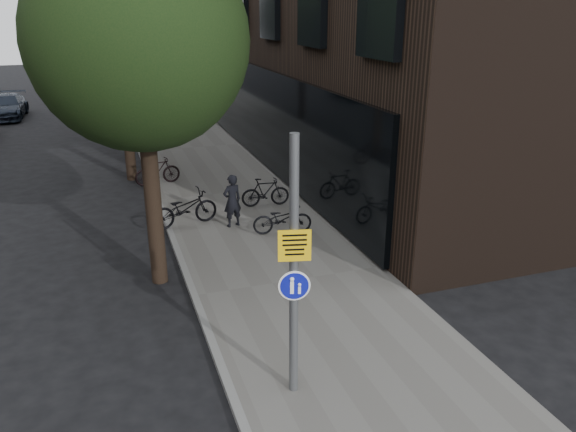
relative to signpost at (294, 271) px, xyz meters
name	(u,v)px	position (x,y,z in m)	size (l,w,h in m)	color
ground	(344,372)	(1.03, 0.30, -2.24)	(120.00, 120.00, 0.00)	black
sidewalk	(227,194)	(1.28, 10.30, -2.18)	(4.50, 60.00, 0.12)	#605E59
curb_edge	(159,201)	(-0.97, 10.30, -2.18)	(0.15, 60.00, 0.13)	slate
street_tree_near	(143,50)	(-1.50, 4.94, 2.87)	(4.40, 4.40, 7.50)	black
street_tree_mid	(119,32)	(-1.50, 13.44, 2.87)	(5.00, 5.00, 7.80)	black
street_tree_far	(109,24)	(-1.50, 22.44, 2.87)	(5.00, 5.00, 7.80)	black
signpost	(294,271)	(0.00, 0.00, 0.00)	(0.48, 0.14, 4.20)	#595B5E
pedestrian	(232,201)	(0.76, 7.31, -1.37)	(0.55, 0.36, 1.50)	black
parked_bike_facade_near	(282,219)	(1.91, 6.36, -1.70)	(0.56, 1.60, 0.84)	black
parked_bike_facade_far	(265,192)	(2.11, 8.65, -1.68)	(0.42, 1.49, 0.89)	black
parked_bike_curb_near	(184,208)	(-0.51, 7.79, -1.62)	(0.67, 1.92, 1.01)	black
parked_bike_curb_far	(157,171)	(-0.77, 11.99, -1.65)	(0.44, 1.57, 0.95)	black
parked_car_far	(7,106)	(-7.25, 27.72, -1.59)	(1.82, 4.47, 1.30)	#1C2533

